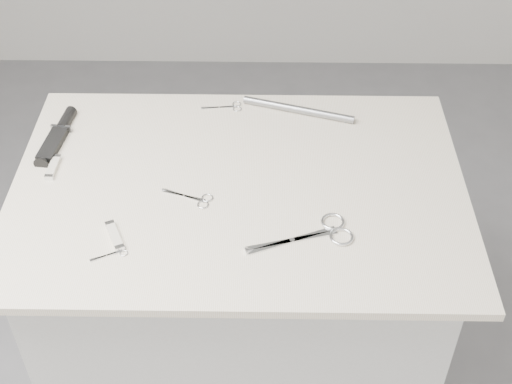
{
  "coord_description": "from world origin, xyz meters",
  "views": [
    {
      "loc": [
        0.06,
        -1.17,
        1.96
      ],
      "look_at": [
        0.04,
        -0.02,
        0.92
      ],
      "focal_mm": 50.0,
      "sensor_mm": 36.0,
      "label": 1
    }
  ],
  "objects_px": {
    "plinth": "(241,318)",
    "pocket_knife_a": "(53,167)",
    "pocket_knife_b": "(115,236)",
    "metal_rail": "(298,110)",
    "embroidery_scissors_a": "(195,199)",
    "tiny_scissors": "(114,253)",
    "large_shears": "(321,233)",
    "embroidery_scissors_b": "(228,107)",
    "sheathed_knife": "(59,133)"
  },
  "relations": [
    {
      "from": "sheathed_knife",
      "to": "pocket_knife_b",
      "type": "distance_m",
      "value": 0.39
    },
    {
      "from": "metal_rail",
      "to": "tiny_scissors",
      "type": "bearing_deg",
      "value": -128.13
    },
    {
      "from": "large_shears",
      "to": "pocket_knife_b",
      "type": "distance_m",
      "value": 0.42
    },
    {
      "from": "plinth",
      "to": "pocket_knife_a",
      "type": "xyz_separation_m",
      "value": [
        -0.42,
        0.05,
        0.47
      ]
    },
    {
      "from": "large_shears",
      "to": "embroidery_scissors_b",
      "type": "relative_size",
      "value": 2.19
    },
    {
      "from": "large_shears",
      "to": "embroidery_scissors_a",
      "type": "height_order",
      "value": "large_shears"
    },
    {
      "from": "plinth",
      "to": "embroidery_scissors_b",
      "type": "bearing_deg",
      "value": 96.79
    },
    {
      "from": "embroidery_scissors_b",
      "to": "tiny_scissors",
      "type": "distance_m",
      "value": 0.54
    },
    {
      "from": "plinth",
      "to": "large_shears",
      "type": "distance_m",
      "value": 0.53
    },
    {
      "from": "large_shears",
      "to": "tiny_scissors",
      "type": "xyz_separation_m",
      "value": [
        -0.41,
        -0.06,
        -0.0
      ]
    },
    {
      "from": "large_shears",
      "to": "pocket_knife_a",
      "type": "height_order",
      "value": "pocket_knife_a"
    },
    {
      "from": "tiny_scissors",
      "to": "metal_rail",
      "type": "height_order",
      "value": "metal_rail"
    },
    {
      "from": "tiny_scissors",
      "to": "sheathed_knife",
      "type": "xyz_separation_m",
      "value": [
        -0.19,
        0.38,
        0.01
      ]
    },
    {
      "from": "embroidery_scissors_a",
      "to": "sheathed_knife",
      "type": "relative_size",
      "value": 0.57
    },
    {
      "from": "plinth",
      "to": "large_shears",
      "type": "bearing_deg",
      "value": -40.44
    },
    {
      "from": "pocket_knife_a",
      "to": "pocket_knife_b",
      "type": "height_order",
      "value": "pocket_knife_b"
    },
    {
      "from": "metal_rail",
      "to": "pocket_knife_b",
      "type": "bearing_deg",
      "value": -131.17
    },
    {
      "from": "embroidery_scissors_b",
      "to": "metal_rail",
      "type": "height_order",
      "value": "metal_rail"
    },
    {
      "from": "embroidery_scissors_a",
      "to": "tiny_scissors",
      "type": "relative_size",
      "value": 1.53
    },
    {
      "from": "embroidery_scissors_a",
      "to": "metal_rail",
      "type": "relative_size",
      "value": 0.4
    },
    {
      "from": "pocket_knife_b",
      "to": "metal_rail",
      "type": "xyz_separation_m",
      "value": [
        0.38,
        0.44,
        0.0
      ]
    },
    {
      "from": "embroidery_scissors_b",
      "to": "metal_rail",
      "type": "distance_m",
      "value": 0.18
    },
    {
      "from": "embroidery_scissors_b",
      "to": "metal_rail",
      "type": "bearing_deg",
      "value": -12.49
    },
    {
      "from": "embroidery_scissors_a",
      "to": "pocket_knife_a",
      "type": "bearing_deg",
      "value": -176.38
    },
    {
      "from": "pocket_knife_a",
      "to": "pocket_knife_b",
      "type": "bearing_deg",
      "value": -138.89
    },
    {
      "from": "plinth",
      "to": "sheathed_knife",
      "type": "height_order",
      "value": "sheathed_knife"
    },
    {
      "from": "plinth",
      "to": "pocket_knife_a",
      "type": "height_order",
      "value": "pocket_knife_a"
    },
    {
      "from": "sheathed_knife",
      "to": "embroidery_scissors_b",
      "type": "bearing_deg",
      "value": -66.11
    },
    {
      "from": "large_shears",
      "to": "pocket_knife_b",
      "type": "xyz_separation_m",
      "value": [
        -0.42,
        -0.02,
        0.0
      ]
    },
    {
      "from": "embroidery_scissors_b",
      "to": "pocket_knife_a",
      "type": "bearing_deg",
      "value": -153.44
    },
    {
      "from": "tiny_scissors",
      "to": "pocket_knife_b",
      "type": "distance_m",
      "value": 0.04
    },
    {
      "from": "large_shears",
      "to": "sheathed_knife",
      "type": "xyz_separation_m",
      "value": [
        -0.61,
        0.32,
        0.0
      ]
    },
    {
      "from": "sheathed_knife",
      "to": "pocket_knife_b",
      "type": "relative_size",
      "value": 2.35
    },
    {
      "from": "pocket_knife_a",
      "to": "metal_rail",
      "type": "height_order",
      "value": "metal_rail"
    },
    {
      "from": "tiny_scissors",
      "to": "large_shears",
      "type": "bearing_deg",
      "value": -16.99
    },
    {
      "from": "plinth",
      "to": "large_shears",
      "type": "height_order",
      "value": "large_shears"
    },
    {
      "from": "large_shears",
      "to": "plinth",
      "type": "bearing_deg",
      "value": 120.64
    },
    {
      "from": "tiny_scissors",
      "to": "embroidery_scissors_a",
      "type": "bearing_deg",
      "value": 21.95
    },
    {
      "from": "plinth",
      "to": "tiny_scissors",
      "type": "distance_m",
      "value": 0.57
    },
    {
      "from": "embroidery_scissors_a",
      "to": "tiny_scissors",
      "type": "bearing_deg",
      "value": -112.76
    },
    {
      "from": "pocket_knife_a",
      "to": "metal_rail",
      "type": "bearing_deg",
      "value": -65.97
    },
    {
      "from": "embroidery_scissors_a",
      "to": "metal_rail",
      "type": "distance_m",
      "value": 0.4
    },
    {
      "from": "pocket_knife_a",
      "to": "pocket_knife_b",
      "type": "distance_m",
      "value": 0.28
    },
    {
      "from": "plinth",
      "to": "metal_rail",
      "type": "relative_size",
      "value": 3.2
    },
    {
      "from": "large_shears",
      "to": "tiny_scissors",
      "type": "relative_size",
      "value": 3.01
    },
    {
      "from": "sheathed_knife",
      "to": "pocket_knife_a",
      "type": "distance_m",
      "value": 0.12
    },
    {
      "from": "embroidery_scissors_b",
      "to": "pocket_knife_b",
      "type": "relative_size",
      "value": 1.2
    },
    {
      "from": "tiny_scissors",
      "to": "sheathed_knife",
      "type": "distance_m",
      "value": 0.43
    },
    {
      "from": "large_shears",
      "to": "pocket_knife_a",
      "type": "distance_m",
      "value": 0.62
    },
    {
      "from": "pocket_knife_b",
      "to": "metal_rail",
      "type": "bearing_deg",
      "value": -65.76
    }
  ]
}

